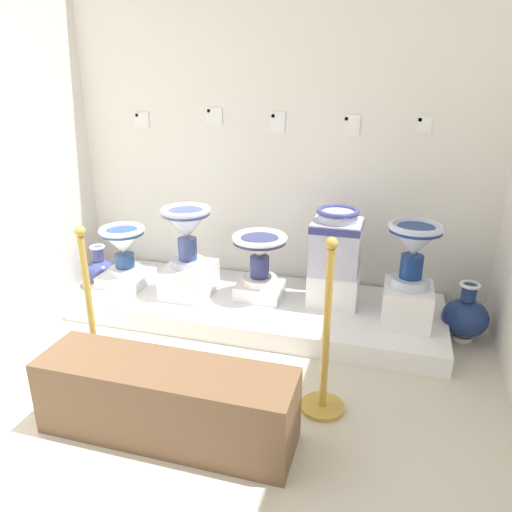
{
  "coord_description": "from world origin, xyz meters",
  "views": [
    {
      "loc": [
        2.56,
        -1.12,
        1.73
      ],
      "look_at": [
        1.63,
        2.08,
        0.48
      ],
      "focal_mm": 34.58,
      "sensor_mm": 36.0,
      "label": 1
    }
  ],
  "objects_px": {
    "info_placard_second": "(214,116)",
    "stanchion_post_near_left": "(93,331)",
    "plinth_block_central_ornate": "(189,280)",
    "info_placard_fifth": "(424,125)",
    "plinth_block_rightmost": "(259,290)",
    "antique_toilet_pale_glazed": "(123,243)",
    "info_placard_third": "(278,122)",
    "info_placard_first": "(142,120)",
    "museum_bench": "(166,401)",
    "plinth_block_pale_glazed": "(127,278)",
    "antique_toilet_broad_patterned": "(414,245)",
    "antique_toilet_central_ornate": "(186,226)",
    "antique_toilet_rightmost": "(260,249)",
    "plinth_block_broad_patterned": "(407,305)",
    "antique_toilet_tall_cobalt": "(336,240)",
    "stanchion_post_near_right": "(325,360)",
    "info_placard_fourth": "(351,125)",
    "decorative_vase_spare": "(465,316)",
    "decorative_vase_corner": "(100,270)",
    "plinth_block_tall_cobalt": "(333,288)"
  },
  "relations": [
    {
      "from": "info_placard_second",
      "to": "stanchion_post_near_left",
      "type": "bearing_deg",
      "value": -98.87
    },
    {
      "from": "plinth_block_central_ornate",
      "to": "info_placard_fifth",
      "type": "relative_size",
      "value": 3.47
    },
    {
      "from": "plinth_block_rightmost",
      "to": "stanchion_post_near_left",
      "type": "height_order",
      "value": "stanchion_post_near_left"
    },
    {
      "from": "antique_toilet_pale_glazed",
      "to": "info_placard_third",
      "type": "height_order",
      "value": "info_placard_third"
    },
    {
      "from": "info_placard_first",
      "to": "info_placard_second",
      "type": "distance_m",
      "value": 0.63
    },
    {
      "from": "plinth_block_rightmost",
      "to": "museum_bench",
      "type": "relative_size",
      "value": 0.26
    },
    {
      "from": "info_placard_fifth",
      "to": "stanchion_post_near_left",
      "type": "relative_size",
      "value": 0.12
    },
    {
      "from": "plinth_block_pale_glazed",
      "to": "info_placard_second",
      "type": "bearing_deg",
      "value": 39.64
    },
    {
      "from": "antique_toilet_broad_patterned",
      "to": "info_placard_second",
      "type": "height_order",
      "value": "info_placard_second"
    },
    {
      "from": "antique_toilet_central_ornate",
      "to": "antique_toilet_rightmost",
      "type": "bearing_deg",
      "value": 8.96
    },
    {
      "from": "plinth_block_central_ornate",
      "to": "plinth_block_broad_patterned",
      "type": "xyz_separation_m",
      "value": [
        1.58,
        -0.02,
        0.02
      ]
    },
    {
      "from": "antique_toilet_central_ornate",
      "to": "info_placard_second",
      "type": "relative_size",
      "value": 3.39
    },
    {
      "from": "info_placard_fifth",
      "to": "stanchion_post_near_left",
      "type": "bearing_deg",
      "value": -140.07
    },
    {
      "from": "antique_toilet_rightmost",
      "to": "info_placard_third",
      "type": "bearing_deg",
      "value": 88.96
    },
    {
      "from": "antique_toilet_tall_cobalt",
      "to": "stanchion_post_near_right",
      "type": "bearing_deg",
      "value": -84.76
    },
    {
      "from": "plinth_block_pale_glazed",
      "to": "stanchion_post_near_right",
      "type": "xyz_separation_m",
      "value": [
        1.73,
        -0.95,
        0.13
      ]
    },
    {
      "from": "antique_toilet_broad_patterned",
      "to": "stanchion_post_near_left",
      "type": "relative_size",
      "value": 0.46
    },
    {
      "from": "stanchion_post_near_left",
      "to": "museum_bench",
      "type": "xyz_separation_m",
      "value": [
        0.65,
        -0.37,
        -0.09
      ]
    },
    {
      "from": "info_placard_third",
      "to": "info_placard_fourth",
      "type": "distance_m",
      "value": 0.55
    },
    {
      "from": "antique_toilet_pale_glazed",
      "to": "info_placard_first",
      "type": "bearing_deg",
      "value": 93.13
    },
    {
      "from": "plinth_block_broad_patterned",
      "to": "info_placard_second",
      "type": "distance_m",
      "value": 2.0
    },
    {
      "from": "stanchion_post_near_right",
      "to": "decorative_vase_spare",
      "type": "bearing_deg",
      "value": 51.68
    },
    {
      "from": "info_placard_first",
      "to": "stanchion_post_near_left",
      "type": "height_order",
      "value": "info_placard_first"
    },
    {
      "from": "decorative_vase_spare",
      "to": "museum_bench",
      "type": "distance_m",
      "value": 2.1
    },
    {
      "from": "info_placard_fifth",
      "to": "info_placard_first",
      "type": "bearing_deg",
      "value": 180.0
    },
    {
      "from": "antique_toilet_broad_patterned",
      "to": "antique_toilet_central_ornate",
      "type": "bearing_deg",
      "value": 179.21
    },
    {
      "from": "stanchion_post_near_right",
      "to": "antique_toilet_rightmost",
      "type": "bearing_deg",
      "value": 122.87
    },
    {
      "from": "decorative_vase_corner",
      "to": "decorative_vase_spare",
      "type": "relative_size",
      "value": 0.87
    },
    {
      "from": "plinth_block_broad_patterned",
      "to": "plinth_block_pale_glazed",
      "type": "bearing_deg",
      "value": 178.17
    },
    {
      "from": "antique_toilet_rightmost",
      "to": "antique_toilet_tall_cobalt",
      "type": "bearing_deg",
      "value": 4.83
    },
    {
      "from": "antique_toilet_central_ornate",
      "to": "plinth_block_rightmost",
      "type": "bearing_deg",
      "value": 8.96
    },
    {
      "from": "antique_toilet_rightmost",
      "to": "info_placard_second",
      "type": "relative_size",
      "value": 3.05
    },
    {
      "from": "info_placard_fifth",
      "to": "antique_toilet_tall_cobalt",
      "type": "bearing_deg",
      "value": -140.92
    },
    {
      "from": "antique_toilet_tall_cobalt",
      "to": "decorative_vase_spare",
      "type": "distance_m",
      "value": 1.01
    },
    {
      "from": "plinth_block_pale_glazed",
      "to": "antique_toilet_tall_cobalt",
      "type": "distance_m",
      "value": 1.7
    },
    {
      "from": "stanchion_post_near_right",
      "to": "antique_toilet_pale_glazed",
      "type": "bearing_deg",
      "value": 151.3
    },
    {
      "from": "info_placard_fifth",
      "to": "antique_toilet_broad_patterned",
      "type": "bearing_deg",
      "value": -89.81
    },
    {
      "from": "info_placard_third",
      "to": "stanchion_post_near_right",
      "type": "height_order",
      "value": "info_placard_third"
    },
    {
      "from": "info_placard_first",
      "to": "stanchion_post_near_right",
      "type": "height_order",
      "value": "info_placard_first"
    },
    {
      "from": "antique_toilet_pale_glazed",
      "to": "decorative_vase_corner",
      "type": "bearing_deg",
      "value": 155.12
    },
    {
      "from": "plinth_block_tall_cobalt",
      "to": "info_placard_second",
      "type": "relative_size",
      "value": 2.65
    },
    {
      "from": "antique_toilet_central_ornate",
      "to": "info_placard_fourth",
      "type": "height_order",
      "value": "info_placard_fourth"
    },
    {
      "from": "antique_toilet_broad_patterned",
      "to": "plinth_block_tall_cobalt",
      "type": "bearing_deg",
      "value": 163.5
    },
    {
      "from": "plinth_block_central_ornate",
      "to": "info_placard_fifth",
      "type": "bearing_deg",
      "value": 18.93
    },
    {
      "from": "antique_toilet_rightmost",
      "to": "antique_toilet_broad_patterned",
      "type": "relative_size",
      "value": 0.93
    },
    {
      "from": "plinth_block_broad_patterned",
      "to": "stanchion_post_near_right",
      "type": "relative_size",
      "value": 0.35
    },
    {
      "from": "plinth_block_pale_glazed",
      "to": "antique_toilet_rightmost",
      "type": "relative_size",
      "value": 0.9
    },
    {
      "from": "antique_toilet_rightmost",
      "to": "stanchion_post_near_right",
      "type": "height_order",
      "value": "stanchion_post_near_right"
    },
    {
      "from": "antique_toilet_tall_cobalt",
      "to": "stanchion_post_near_left",
      "type": "height_order",
      "value": "stanchion_post_near_left"
    },
    {
      "from": "plinth_block_pale_glazed",
      "to": "antique_toilet_rightmost",
      "type": "distance_m",
      "value": 1.15
    }
  ]
}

